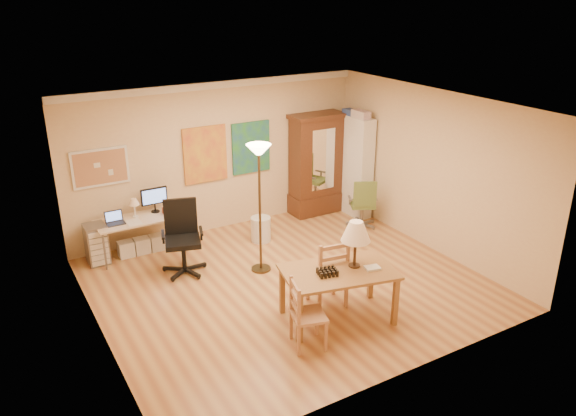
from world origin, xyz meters
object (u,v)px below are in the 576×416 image
dining_table (345,259)px  bookshelf (355,167)px  armoire (316,171)px  computer_desk (142,231)px  office_chair_green (362,214)px  office_chair_black (184,254)px

dining_table → bookshelf: size_ratio=0.84×
armoire → computer_desk: bearing=-178.6°
dining_table → armoire: armoire is taller
dining_table → office_chair_green: dining_table is taller
computer_desk → bookshelf: size_ratio=0.74×
computer_desk → armoire: 3.55m
office_chair_green → armoire: (-0.34, 1.06, 0.61)m
office_chair_green → office_chair_black: bearing=180.0°
computer_desk → office_chair_green: size_ratio=1.51×
office_chair_black → dining_table: bearing=-59.2°
armoire → bookshelf: size_ratio=1.02×
dining_table → bookshelf: (2.37, 2.96, 0.09)m
dining_table → office_chair_black: (-1.39, 2.33, -0.56)m
dining_table → computer_desk: (-1.75, 3.31, -0.48)m
armoire → office_chair_black: bearing=-161.4°
office_chair_black → bookshelf: 3.87m
office_chair_black → armoire: bearing=18.6°
computer_desk → bookshelf: bearing=-4.9°
office_chair_black → bookshelf: size_ratio=0.60×
office_chair_green → dining_table: bearing=-132.1°
computer_desk → armoire: size_ratio=0.72×
bookshelf → office_chair_green: bearing=-113.3°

